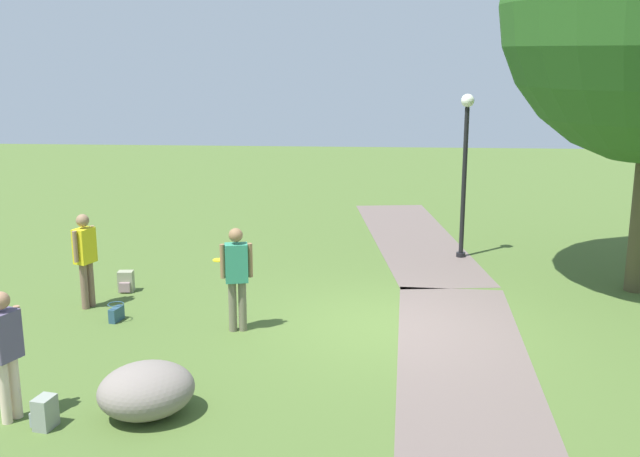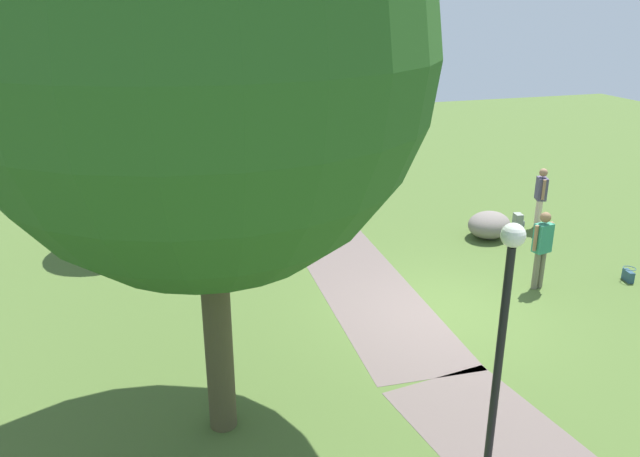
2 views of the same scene
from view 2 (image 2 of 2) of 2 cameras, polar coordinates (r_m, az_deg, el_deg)
ground_plane at (r=12.80m, az=10.73°, el=-7.50°), size 48.00×48.00×0.00m
footpath_segment_mid at (r=14.00m, az=3.58°, el=-4.61°), size 8.08×2.32×0.01m
footpath_segment_far at (r=21.36m, az=-1.35°, el=4.32°), size 8.23×3.53×0.01m
large_shade_tree at (r=7.78m, az=-10.88°, el=15.21°), size 5.65×5.65×8.09m
young_tree_near_path at (r=16.22m, az=-16.77°, el=9.17°), size 2.53×2.53×4.28m
lamp_post at (r=7.72m, az=16.23°, el=-9.16°), size 0.28×0.28×3.58m
lawn_boulder at (r=16.83m, az=15.15°, el=0.32°), size 1.50×1.56×0.68m
man_near_boulder at (r=13.99m, az=19.56°, el=-1.38°), size 0.31×0.51×1.72m
passerby_on_path at (r=17.72m, az=19.46°, el=2.98°), size 0.49×0.35×1.66m
handbag_on_grass at (r=15.42m, az=26.26°, el=-3.82°), size 0.34×0.32×0.31m
backpack_by_boulder at (r=17.80m, az=17.59°, el=0.66°), size 0.31×0.30×0.40m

